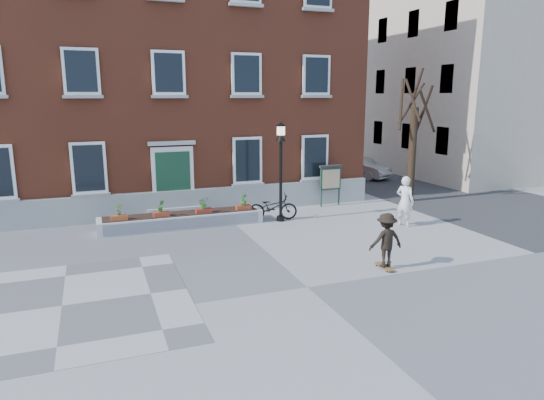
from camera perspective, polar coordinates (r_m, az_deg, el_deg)
name	(u,v)px	position (r m, az deg, el deg)	size (l,w,h in m)	color
ground	(307,287)	(12.97, 4.19, -10.20)	(100.00, 100.00, 0.00)	gray
checker_patch	(62,306)	(12.89, -23.49, -11.35)	(6.00, 6.00, 0.01)	#565658
bicycle	(272,207)	(19.53, 0.05, -0.85)	(0.70, 1.99, 1.05)	black
parked_car	(360,168)	(30.06, 10.34, 3.78)	(1.33, 3.83, 1.26)	#BBBEC0
bystander	(405,201)	(19.23, 15.37, -0.13)	(0.71, 0.46, 1.94)	white
brick_building	(152,67)	(25.07, -13.94, 14.99)	(18.40, 10.85, 12.60)	brown
planter_assembly	(182,219)	(18.89, -10.51, -2.19)	(6.20, 1.12, 1.15)	silver
bare_tree	(413,142)	(23.64, 16.24, 6.52)	(1.83, 1.83, 6.16)	#312216
side_street	(420,66)	(38.41, 17.01, 14.82)	(15.20, 36.00, 14.50)	#363638
lamp_post	(281,158)	(19.00, 1.04, 4.96)	(0.40, 0.40, 3.93)	black
notice_board	(331,179)	(22.03, 6.91, 2.53)	(1.10, 0.16, 1.87)	#193327
skateboarder	(386,240)	(14.34, 13.27, -4.63)	(1.05, 0.78, 1.66)	brown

